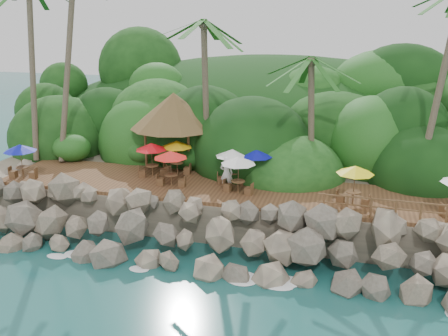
# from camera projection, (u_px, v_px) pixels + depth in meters

# --- Properties ---
(ground) EXTENTS (140.00, 140.00, 0.00)m
(ground) POSITION_uv_depth(u_px,v_px,m) (190.00, 276.00, 22.20)
(ground) COLOR #19514F
(ground) RESTS_ON ground
(land_base) EXTENTS (32.00, 25.20, 2.10)m
(land_base) POSITION_uv_depth(u_px,v_px,m) (258.00, 159.00, 36.61)
(land_base) COLOR gray
(land_base) RESTS_ON ground
(jungle_hill) EXTENTS (44.80, 28.00, 15.40)m
(jungle_hill) POSITION_uv_depth(u_px,v_px,m) (274.00, 148.00, 43.84)
(jungle_hill) COLOR #143811
(jungle_hill) RESTS_ON ground
(seawall) EXTENTS (29.00, 4.00, 2.30)m
(seawall) POSITION_uv_depth(u_px,v_px,m) (203.00, 235.00, 23.69)
(seawall) COLOR gray
(seawall) RESTS_ON ground
(terrace) EXTENTS (26.00, 5.00, 0.20)m
(terrace) POSITION_uv_depth(u_px,v_px,m) (224.00, 188.00, 27.06)
(terrace) COLOR brown
(terrace) RESTS_ON land_base
(jungle_foliage) EXTENTS (44.00, 16.00, 12.00)m
(jungle_foliage) POSITION_uv_depth(u_px,v_px,m) (255.00, 176.00, 36.01)
(jungle_foliage) COLOR #143811
(jungle_foliage) RESTS_ON ground
(foam_line) EXTENTS (25.20, 0.80, 0.06)m
(foam_line) POSITION_uv_depth(u_px,v_px,m) (192.00, 273.00, 22.47)
(foam_line) COLOR white
(foam_line) RESTS_ON ground
(palms) EXTENTS (33.42, 6.64, 12.89)m
(palms) POSITION_uv_depth(u_px,v_px,m) (246.00, 8.00, 26.65)
(palms) COLOR brown
(palms) RESTS_ON ground
(palapa) EXTENTS (5.55, 5.55, 4.60)m
(palapa) POSITION_uv_depth(u_px,v_px,m) (174.00, 110.00, 30.21)
(palapa) COLOR brown
(palapa) RESTS_ON ground
(dining_clusters) EXTENTS (25.48, 5.08, 2.04)m
(dining_clusters) POSITION_uv_depth(u_px,v_px,m) (222.00, 158.00, 26.44)
(dining_clusters) COLOR brown
(dining_clusters) RESTS_ON terrace
(railing) EXTENTS (8.30, 0.10, 1.00)m
(railing) POSITION_uv_depth(u_px,v_px,m) (409.00, 209.00, 22.33)
(railing) COLOR brown
(railing) RESTS_ON terrace
(waiter) EXTENTS (0.71, 0.50, 1.87)m
(waiter) POSITION_uv_depth(u_px,v_px,m) (227.00, 173.00, 26.36)
(waiter) COLOR white
(waiter) RESTS_ON terrace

